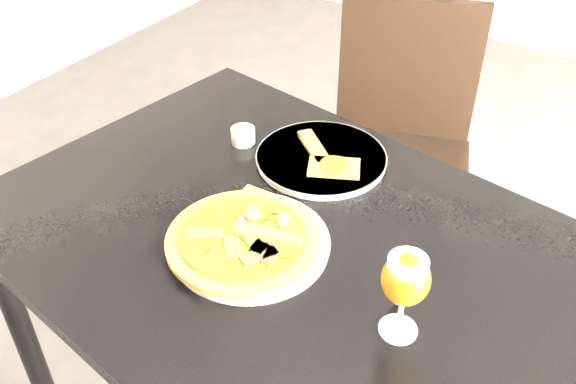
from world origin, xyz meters
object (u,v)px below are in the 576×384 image
Objects in this scene: dining_table at (299,279)px; beer_glass at (406,280)px; chair_far at (397,149)px; pizza at (244,239)px.

dining_table is 0.32m from beer_glass.
dining_table is 0.76m from chair_far.
chair_far reaches higher than dining_table.
dining_table is at bearing -100.11° from chair_far.
pizza is at bearing -130.87° from dining_table.
chair_far is at bearing 108.28° from dining_table.
pizza is at bearing -106.34° from chair_far.
beer_glass is (0.23, -0.09, 0.20)m from dining_table.
beer_glass is (0.36, -0.82, 0.37)m from chair_far.
chair_far is 3.28× the size of pizza.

